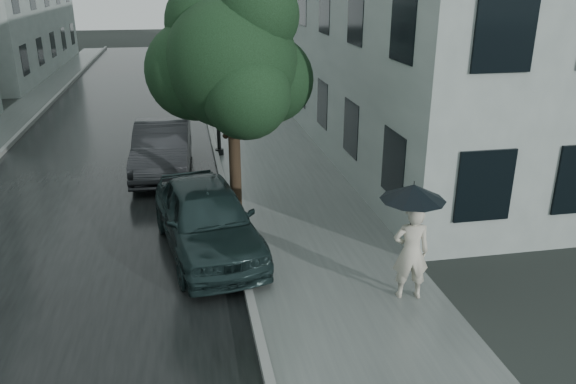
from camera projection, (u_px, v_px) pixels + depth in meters
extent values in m
plane|color=black|center=(343.00, 312.00, 9.87)|extent=(120.00, 120.00, 0.00)
cube|color=slate|center=(261.00, 135.00, 20.92)|extent=(3.50, 60.00, 0.01)
cube|color=slate|center=(212.00, 136.00, 20.58)|extent=(0.15, 60.00, 0.15)
cube|color=black|center=(113.00, 143.00, 20.00)|extent=(6.85, 60.00, 0.00)
cube|color=slate|center=(8.00, 146.00, 19.37)|extent=(0.15, 60.00, 0.15)
cube|color=#96A49F|center=(345.00, 0.00, 27.11)|extent=(7.00, 36.00, 9.00)
cube|color=black|center=(274.00, 0.00, 26.51)|extent=(0.08, 32.40, 7.20)
cube|color=black|center=(47.00, 4.00, 34.19)|extent=(0.08, 16.20, 6.40)
imported|color=beige|center=(411.00, 252.00, 10.02)|extent=(0.72, 0.53, 1.81)
cylinder|color=black|center=(411.00, 224.00, 9.82)|extent=(0.02, 0.02, 0.92)
cone|color=black|center=(413.00, 192.00, 9.60)|extent=(1.20, 1.20, 0.28)
cylinder|color=black|center=(414.00, 183.00, 9.55)|extent=(0.02, 0.02, 0.08)
cylinder|color=black|center=(409.00, 249.00, 9.99)|extent=(0.03, 0.03, 0.06)
cylinder|color=#332619|center=(235.00, 170.00, 12.94)|extent=(0.27, 0.27, 2.68)
sphere|color=#1C3D23|center=(231.00, 63.00, 12.07)|extent=(2.86, 2.86, 2.86)
sphere|color=#1C3D23|center=(270.00, 80.00, 12.68)|extent=(1.98, 1.98, 1.98)
sphere|color=#1C3D23|center=(195.00, 71.00, 12.42)|extent=(2.20, 2.20, 2.20)
sphere|color=#1C3D23|center=(246.00, 95.00, 11.59)|extent=(1.86, 1.86, 1.86)
sphere|color=#1C3D23|center=(212.00, 23.00, 12.34)|extent=(2.09, 2.09, 2.09)
sphere|color=#1C3D23|center=(257.00, 15.00, 11.61)|extent=(1.78, 1.78, 1.78)
cylinder|color=black|center=(217.00, 86.00, 17.83)|extent=(0.12, 0.12, 4.54)
cylinder|color=black|center=(220.00, 152.00, 18.61)|extent=(0.28, 0.28, 0.20)
cylinder|color=black|center=(205.00, 12.00, 16.94)|extent=(0.51, 0.16, 0.08)
sphere|color=silver|center=(195.00, 14.00, 16.87)|extent=(0.32, 0.32, 0.32)
imported|color=#182929|center=(207.00, 218.00, 11.82)|extent=(2.52, 4.71, 1.52)
imported|color=black|center=(163.00, 148.00, 16.72)|extent=(1.77, 4.59, 1.49)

